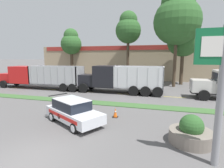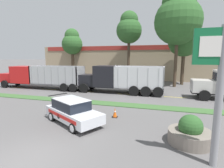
# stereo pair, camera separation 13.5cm
# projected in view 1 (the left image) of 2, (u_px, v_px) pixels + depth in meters

# --- Properties ---
(ground_plane) EXTENTS (600.00, 600.00, 0.00)m
(ground_plane) POSITION_uv_depth(u_px,v_px,m) (30.00, 160.00, 7.41)
(ground_plane) COLOR #5B5959
(grass_verge) EXTENTS (120.00, 1.43, 0.06)m
(grass_verge) POSITION_uv_depth(u_px,v_px,m) (103.00, 103.00, 16.53)
(grass_verge) COLOR #3D6633
(grass_verge) RESTS_ON ground_plane
(centre_line_1) EXTENTS (2.40, 0.14, 0.01)m
(centre_line_1) POSITION_uv_depth(u_px,v_px,m) (16.00, 88.00, 25.12)
(centre_line_1) COLOR yellow
(centre_line_1) RESTS_ON ground_plane
(centre_line_2) EXTENTS (2.40, 0.14, 0.01)m
(centre_line_2) POSITION_uv_depth(u_px,v_px,m) (48.00, 90.00, 23.63)
(centre_line_2) COLOR yellow
(centre_line_2) RESTS_ON ground_plane
(centre_line_3) EXTENTS (2.40, 0.14, 0.01)m
(centre_line_3) POSITION_uv_depth(u_px,v_px,m) (85.00, 92.00, 22.14)
(centre_line_3) COLOR yellow
(centre_line_3) RESTS_ON ground_plane
(centre_line_4) EXTENTS (2.40, 0.14, 0.01)m
(centre_line_4) POSITION_uv_depth(u_px,v_px,m) (127.00, 94.00, 20.66)
(centre_line_4) COLOR yellow
(centre_line_4) RESTS_ON ground_plane
(centre_line_5) EXTENTS (2.40, 0.14, 0.01)m
(centre_line_5) POSITION_uv_depth(u_px,v_px,m) (175.00, 97.00, 19.17)
(centre_line_5) COLOR yellow
(centre_line_5) RESTS_ON ground_plane
(dump_truck_mid) EXTENTS (10.74, 2.84, 3.44)m
(dump_truck_mid) POSITION_uv_depth(u_px,v_px,m) (112.00, 79.00, 21.60)
(dump_truck_mid) COLOR black
(dump_truck_mid) RESTS_ON ground_plane
(dump_truck_trail) EXTENTS (12.63, 2.63, 3.17)m
(dump_truck_trail) POSITION_uv_depth(u_px,v_px,m) (32.00, 77.00, 24.64)
(dump_truck_trail) COLOR black
(dump_truck_trail) RESTS_ON ground_plane
(rally_car) EXTENTS (4.74, 3.75, 1.62)m
(rally_car) POSITION_uv_depth(u_px,v_px,m) (73.00, 111.00, 11.56)
(rally_car) COLOR silver
(rally_car) RESTS_ON ground_plane
(store_sign_post) EXTENTS (2.09, 0.28, 5.51)m
(store_sign_post) POSITION_uv_depth(u_px,v_px,m) (223.00, 72.00, 6.54)
(store_sign_post) COLOR gray
(store_sign_post) RESTS_ON ground_plane
(stone_planter) EXTENTS (2.15, 2.15, 1.49)m
(stone_planter) POSITION_uv_depth(u_px,v_px,m) (191.00, 133.00, 8.89)
(stone_planter) COLOR slate
(stone_planter) RESTS_ON ground_plane
(traffic_cone) EXTENTS (0.39, 0.39, 0.71)m
(traffic_cone) POSITION_uv_depth(u_px,v_px,m) (115.00, 113.00, 12.71)
(traffic_cone) COLOR black
(traffic_cone) RESTS_ON ground_plane
(store_building_backdrop) EXTENTS (34.14, 12.10, 6.52)m
(store_building_backdrop) POSITION_uv_depth(u_px,v_px,m) (126.00, 62.00, 39.23)
(store_building_backdrop) COLOR #9E896B
(store_building_backdrop) RESTS_ON ground_plane
(tree_behind_left) EXTENTS (6.55, 6.55, 14.21)m
(tree_behind_left) POSITION_uv_depth(u_px,v_px,m) (177.00, 17.00, 24.47)
(tree_behind_left) COLOR #473828
(tree_behind_left) RESTS_ON ground_plane
(tree_behind_centre) EXTENTS (4.89, 4.89, 10.53)m
(tree_behind_centre) POSITION_uv_depth(u_px,v_px,m) (183.00, 38.00, 26.91)
(tree_behind_centre) COLOR #473828
(tree_behind_centre) RESTS_ON ground_plane
(tree_behind_right) EXTENTS (4.30, 4.30, 12.00)m
(tree_behind_right) POSITION_uv_depth(u_px,v_px,m) (128.00, 28.00, 29.43)
(tree_behind_right) COLOR #473828
(tree_behind_right) RESTS_ON ground_plane
(tree_behind_far_right) EXTENTS (4.08, 4.08, 9.97)m
(tree_behind_far_right) POSITION_uv_depth(u_px,v_px,m) (71.00, 43.00, 34.75)
(tree_behind_far_right) COLOR #473828
(tree_behind_far_right) RESTS_ON ground_plane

